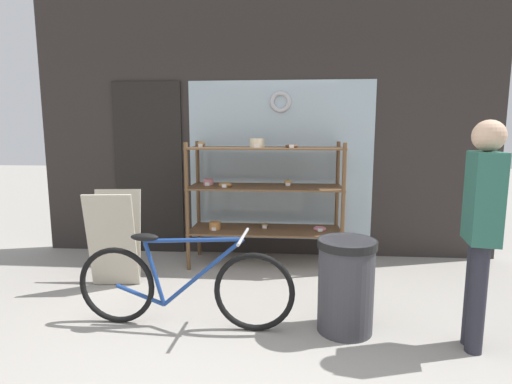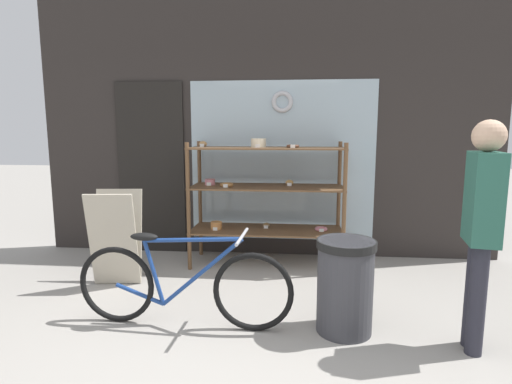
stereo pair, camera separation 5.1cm
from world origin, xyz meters
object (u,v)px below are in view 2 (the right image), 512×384
Objects in this scene: sandwich_board at (116,238)px; bicycle at (182,285)px; trash_bin at (345,283)px; pedestrian at (482,220)px; display_case at (265,190)px.

bicycle is at bearing -48.50° from sandwich_board.
sandwich_board is at bearing 140.56° from bicycle.
sandwich_board reaches higher than trash_bin.
pedestrian is (2.98, -0.94, 0.45)m from sandwich_board.
sandwich_board is 1.30× the size of trash_bin.
display_case is 1.83× the size of sandwich_board.
display_case reaches higher than sandwich_board.
trash_bin is at bearing -64.50° from display_case.
pedestrian is at bearing -1.54° from bicycle.
bicycle is 2.18m from pedestrian.
display_case reaches higher than bicycle.
pedestrian is at bearing -24.16° from sandwich_board.
bicycle is (-0.52, -1.55, -0.52)m from display_case.
display_case is 1.64m from sandwich_board.
display_case is 1.74m from trash_bin.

